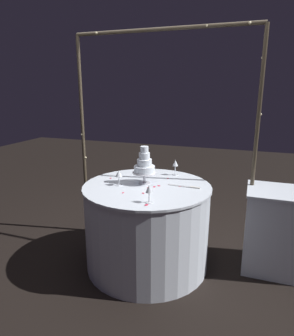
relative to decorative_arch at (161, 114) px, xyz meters
name	(u,v)px	position (x,y,z in m)	size (l,w,h in m)	color
ground_plane	(147,263)	(0.00, -0.42, -1.40)	(12.00, 12.00, 0.00)	black
decorative_arch	(161,114)	(0.00, 0.00, 0.00)	(1.84, 0.06, 2.19)	#473D2D
main_table	(147,226)	(0.00, -0.42, -1.00)	(1.16, 1.16, 0.80)	silver
side_table	(272,230)	(1.11, -0.09, -1.02)	(0.50, 0.50, 0.77)	silver
tiered_cake	(144,165)	(-0.04, -0.37, -0.43)	(0.22, 0.22, 0.35)	silver
wine_glass_0	(175,164)	(0.16, 0.00, -0.49)	(0.06, 0.06, 0.16)	silver
wine_glass_1	(119,174)	(-0.24, -0.50, -0.50)	(0.06, 0.06, 0.14)	silver
wine_glass_2	(149,190)	(0.16, -0.81, -0.50)	(0.06, 0.06, 0.14)	silver
cake_knife	(186,187)	(0.34, -0.34, -0.60)	(0.30, 0.04, 0.01)	silver
rose_petal_0	(111,178)	(-0.41, -0.33, -0.60)	(0.02, 0.02, 0.00)	#E02D47
rose_petal_1	(146,205)	(0.15, -0.86, -0.60)	(0.04, 0.03, 0.00)	#E02D47
rose_petal_2	(154,187)	(0.08, -0.44, -0.60)	(0.03, 0.02, 0.00)	#E02D47
rose_petal_3	(180,186)	(0.29, -0.34, -0.60)	(0.03, 0.02, 0.00)	#E02D47
rose_petal_4	(123,193)	(-0.12, -0.68, -0.60)	(0.02, 0.02, 0.00)	#E02D47
rose_petal_5	(149,191)	(0.07, -0.56, -0.60)	(0.02, 0.02, 0.00)	#E02D47
rose_petal_6	(159,186)	(0.11, -0.39, -0.60)	(0.03, 0.02, 0.00)	#E02D47
rose_petal_7	(149,188)	(0.04, -0.48, -0.60)	(0.04, 0.03, 0.00)	#E02D47
rose_petal_8	(143,193)	(0.04, -0.63, -0.60)	(0.03, 0.02, 0.00)	#E02D47
rose_petal_9	(168,178)	(0.12, -0.15, -0.60)	(0.03, 0.02, 0.00)	#E02D47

